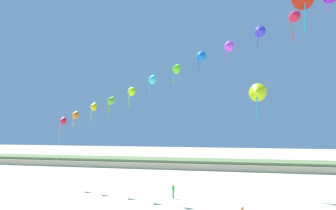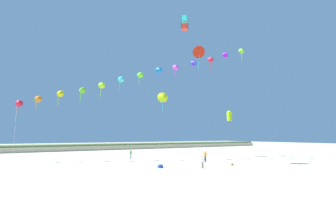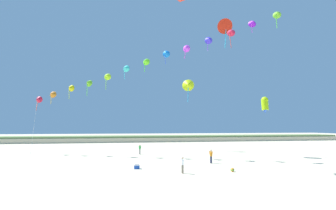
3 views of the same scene
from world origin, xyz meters
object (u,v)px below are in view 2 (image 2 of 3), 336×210
object	(u,v)px
beach_cooler	(160,166)
beach_ball	(232,164)
person_near_left	(131,154)
person_mid_center	(202,161)
large_kite_outer_drift	(163,97)
large_kite_high_solo	(229,116)
large_kite_mid_trail	(199,52)
large_kite_low_lead	(185,23)
person_near_right	(205,156)

from	to	relation	value
beach_cooler	beach_ball	xyz separation A→B (m)	(9.09, -3.00, -0.03)
person_near_left	person_mid_center	xyz separation A→B (m)	(3.40, -14.89, -0.01)
large_kite_outer_drift	person_near_left	bearing A→B (deg)	-149.69
person_near_left	large_kite_high_solo	xyz separation A→B (m)	(18.52, -4.84, 6.80)
large_kite_mid_trail	beach_cooler	xyz separation A→B (m)	(-14.91, -10.80, -21.10)
person_mid_center	large_kite_high_solo	xyz separation A→B (m)	(15.12, 10.05, 6.81)
large_kite_low_lead	beach_ball	bearing A→B (deg)	-51.65
large_kite_high_solo	large_kite_outer_drift	size ratio (longest dim) A/B	0.55
large_kite_high_solo	beach_ball	xyz separation A→B (m)	(-10.18, -10.05, -7.51)
large_kite_high_solo	large_kite_outer_drift	world-z (taller)	large_kite_outer_drift
person_near_left	person_mid_center	size ratio (longest dim) A/B	1.01
person_near_left	person_near_right	world-z (taller)	person_near_right
large_kite_mid_trail	person_mid_center	bearing A→B (deg)	-127.96
large_kite_high_solo	beach_ball	distance (m)	16.16
person_near_right	beach_cooler	distance (m)	9.06
person_near_left	large_kite_mid_trail	xyz separation A→B (m)	(14.16, -1.10, 20.42)
beach_cooler	person_near_left	bearing A→B (deg)	86.35
person_near_right	large_kite_high_solo	size ratio (longest dim) A/B	0.65
large_kite_low_lead	large_kite_mid_trail	world-z (taller)	large_kite_mid_trail
person_near_right	large_kite_outer_drift	distance (m)	19.02
large_kite_outer_drift	large_kite_high_solo	bearing A→B (deg)	-47.72
large_kite_high_solo	beach_ball	size ratio (longest dim) A/B	6.88
person_near_left	large_kite_high_solo	distance (m)	20.31
large_kite_high_solo	beach_ball	world-z (taller)	large_kite_high_solo
person_mid_center	beach_cooler	world-z (taller)	person_mid_center
person_near_right	large_kite_mid_trail	xyz separation A→B (m)	(6.12, 8.74, 20.37)
person_near_left	large_kite_low_lead	world-z (taller)	large_kite_low_lead
large_kite_low_lead	large_kite_outer_drift	distance (m)	18.36
large_kite_low_lead	beach_ball	size ratio (longest dim) A/B	5.86
large_kite_mid_trail	beach_cooler	world-z (taller)	large_kite_mid_trail
large_kite_outer_drift	beach_cooler	distance (m)	23.32
person_near_left	large_kite_outer_drift	world-z (taller)	large_kite_outer_drift
person_near_right	large_kite_low_lead	xyz separation A→B (m)	(-3.58, -0.14, 20.16)
person_near_left	person_near_right	xyz separation A→B (m)	(8.03, -9.85, 0.05)
large_kite_mid_trail	person_near_left	bearing A→B (deg)	175.55
person_mid_center	large_kite_mid_trail	bearing A→B (deg)	52.04
person_near_left	beach_ball	bearing A→B (deg)	-60.77
person_near_left	large_kite_high_solo	size ratio (longest dim) A/B	0.62
beach_cooler	large_kite_mid_trail	bearing A→B (deg)	35.90
large_kite_low_lead	large_kite_mid_trail	distance (m)	13.16
large_kite_low_lead	beach_ball	world-z (taller)	large_kite_low_lead
large_kite_high_solo	large_kite_low_lead	bearing A→B (deg)	-159.91
large_kite_low_lead	large_kite_mid_trail	xyz separation A→B (m)	(9.70, 8.88, 0.21)
large_kite_low_lead	beach_cooler	xyz separation A→B (m)	(-5.21, -1.91, -20.89)
beach_ball	large_kite_high_solo	bearing A→B (deg)	44.63
person_mid_center	beach_ball	xyz separation A→B (m)	(4.94, -0.00, -0.70)
large_kite_mid_trail	beach_ball	world-z (taller)	large_kite_mid_trail
large_kite_low_lead	large_kite_high_solo	world-z (taller)	large_kite_low_lead
large_kite_high_solo	large_kite_outer_drift	distance (m)	14.57
person_mid_center	large_kite_low_lead	xyz separation A→B (m)	(1.05, 4.91, 20.22)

